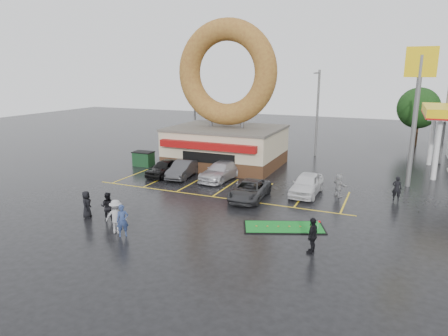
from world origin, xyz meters
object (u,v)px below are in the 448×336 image
at_px(streetlight_right, 446,115).
at_px(car_grey, 250,190).
at_px(donut_shop, 226,119).
at_px(car_black, 165,168).
at_px(car_dgrey, 183,169).
at_px(person_blue, 123,221).
at_px(person_cameraman, 313,235).
at_px(shell_sign, 418,91).
at_px(dumpster, 144,159).
at_px(streetlight_left, 194,107).
at_px(car_silver, 221,171).
at_px(putting_green, 284,227).
at_px(car_white, 307,184).
at_px(streetlight_mid, 317,111).

height_order(streetlight_right, car_grey, streetlight_right).
relative_size(donut_shop, car_black, 3.20).
height_order(car_dgrey, person_blue, person_blue).
distance_m(car_dgrey, person_cameraman, 16.64).
xyz_separation_m(shell_sign, car_black, (-19.27, -4.83, -6.66)).
height_order(person_cameraman, dumpster, person_cameraman).
relative_size(streetlight_left, car_silver, 1.77).
height_order(streetlight_left, putting_green, streetlight_left).
distance_m(streetlight_left, car_silver, 15.29).
xyz_separation_m(shell_sign, dumpster, (-23.19, -2.37, -6.73)).
xyz_separation_m(shell_sign, streetlight_left, (-23.00, 7.92, -2.60)).
xyz_separation_m(car_dgrey, putting_green, (10.91, -7.67, -0.68)).
xyz_separation_m(dumpster, putting_green, (16.51, -9.93, -0.61)).
relative_size(streetlight_left, car_grey, 1.92).
bearing_deg(putting_green, car_white, 91.55).
distance_m(streetlight_left, car_black, 13.89).
xyz_separation_m(streetlight_right, person_cameraman, (-7.53, -24.86, -3.85)).
bearing_deg(streetlight_right, car_black, -146.50).
bearing_deg(shell_sign, donut_shop, 176.53).
distance_m(streetlight_mid, streetlight_right, 12.04).
relative_size(car_silver, person_cameraman, 2.73).
bearing_deg(streetlight_mid, person_cameraman, -79.40).
relative_size(car_dgrey, person_cameraman, 2.35).
distance_m(car_black, dumpster, 4.62).
xyz_separation_m(streetlight_left, putting_green, (16.32, -20.21, -4.74)).
bearing_deg(person_cameraman, car_grey, -131.34).
bearing_deg(car_dgrey, putting_green, -40.85).
distance_m(streetlight_mid, car_white, 14.94).
height_order(car_silver, putting_green, car_silver).
distance_m(streetlight_left, person_cameraman, 29.63).
xyz_separation_m(car_grey, putting_green, (3.67, -4.29, -0.62)).
height_order(shell_sign, dumpster, shell_sign).
relative_size(shell_sign, streetlight_left, 1.18).
bearing_deg(streetlight_left, streetlight_mid, 4.09).
distance_m(shell_sign, person_cameraman, 16.89).
height_order(donut_shop, person_cameraman, donut_shop).
distance_m(donut_shop, car_dgrey, 6.92).
relative_size(streetlight_right, car_silver, 1.77).
distance_m(streetlight_mid, car_silver, 14.54).
bearing_deg(streetlight_right, shell_sign, -106.83).
bearing_deg(donut_shop, dumpster, -155.07).
xyz_separation_m(streetlight_mid, dumpster, (-14.19, -11.29, -4.13)).
height_order(car_black, person_blue, person_blue).
bearing_deg(putting_green, streetlight_left, 128.92).
bearing_deg(car_black, shell_sign, 17.02).
bearing_deg(person_blue, streetlight_right, 14.33).
height_order(streetlight_mid, person_cameraman, streetlight_mid).
xyz_separation_m(person_cameraman, putting_green, (-2.15, 2.64, -0.89)).
height_order(streetlight_left, car_black, streetlight_left).
height_order(person_blue, putting_green, person_blue).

